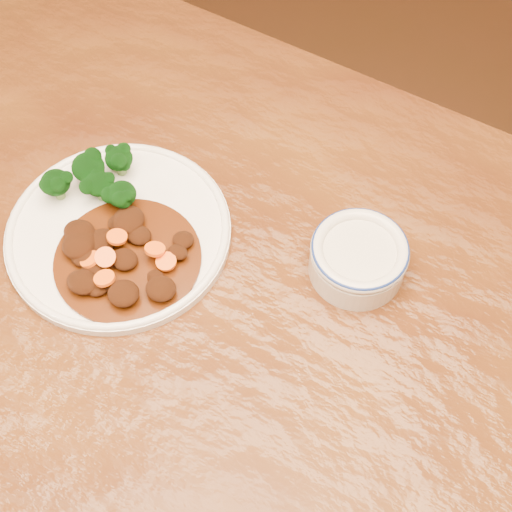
% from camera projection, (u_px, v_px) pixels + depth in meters
% --- Properties ---
extents(ground, '(4.00, 4.00, 0.00)m').
position_uv_depth(ground, '(251.00, 505.00, 1.43)').
color(ground, '#482B12').
rests_on(ground, ground).
extents(dining_table, '(1.56, 1.01, 0.75)m').
position_uv_depth(dining_table, '(247.00, 376.00, 0.86)').
color(dining_table, '#5D3310').
rests_on(dining_table, ground).
extents(dinner_plate, '(0.27, 0.27, 0.02)m').
position_uv_depth(dinner_plate, '(119.00, 231.00, 0.86)').
color(dinner_plate, white).
rests_on(dinner_plate, dining_table).
extents(broccoli_florets, '(0.12, 0.10, 0.05)m').
position_uv_depth(broccoli_florets, '(95.00, 177.00, 0.87)').
color(broccoli_florets, '#668B48').
rests_on(broccoli_florets, dinner_plate).
extents(mince_stew, '(0.17, 0.17, 0.03)m').
position_uv_depth(mince_stew, '(113.00, 254.00, 0.83)').
color(mince_stew, '#472007').
rests_on(mince_stew, dinner_plate).
extents(dip_bowl, '(0.11, 0.11, 0.05)m').
position_uv_depth(dip_bowl, '(358.00, 257.00, 0.82)').
color(dip_bowl, beige).
rests_on(dip_bowl, dining_table).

